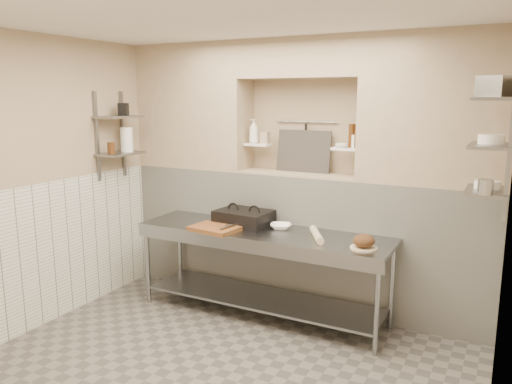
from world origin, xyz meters
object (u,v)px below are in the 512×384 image
Objects in this scene: mixing_bowl at (281,226)px; bowl_alcove at (341,146)px; rolling_pin at (317,235)px; bread_loaf at (364,241)px; jug_left at (127,139)px; panini_press at (244,218)px; bottle_soap at (254,131)px; prep_table at (262,256)px; cutting_board at (214,229)px.

bowl_alcove reaches higher than mixing_bowl.
rolling_pin is 0.50m from bread_loaf.
panini_press is at bearing 6.59° from jug_left.
bread_loaf is at bearing -24.60° from bottle_soap.
prep_table is 4.47× the size of panini_press.
mixing_bowl is 2.00m from jug_left.
panini_press is at bearing 171.28° from rolling_pin.
mixing_bowl is at bearing 33.11° from cutting_board.
panini_press reaches higher than bread_loaf.
mixing_bowl is at bearing -141.11° from bowl_alcove.
prep_table is at bearing 26.33° from cutting_board.
jug_left is (-2.74, 0.09, 0.78)m from bread_loaf.
bread_loaf is (1.06, -0.11, 0.33)m from prep_table.
bottle_soap is at bearing 107.39° from panini_press.
mixing_bowl is at bearing 161.02° from rolling_pin.
cutting_board reaches higher than prep_table.
jug_left reaches higher than mixing_bowl.
bread_loaf is at bearing -16.28° from mixing_bowl.
bottle_soap is at bearing 23.67° from jug_left.
rolling_pin is at bearing 0.77° from jug_left.
jug_left is at bearing 171.61° from cutting_board.
rolling_pin is at bearing 0.41° from prep_table.
panini_press is at bearing 169.44° from bread_loaf.
bowl_alcove is at bearing 38.89° from mixing_bowl.
prep_table is at bearing 173.84° from bread_loaf.
rolling_pin is at bearing -4.65° from panini_press.
cutting_board is 2.18× the size of mixing_bowl.
bowl_alcove is at bearing 28.55° from panini_press.
rolling_pin is 2.36× the size of bread_loaf.
bread_loaf is 1.10m from bowl_alcove.
prep_table is at bearing -21.79° from panini_press.
panini_press is 0.42m from mixing_bowl.
cutting_board is 1.51m from jug_left.
panini_press is 2.74× the size of mixing_bowl.
jug_left reaches higher than bread_loaf.
bread_loaf is 0.71× the size of jug_left.
bottle_soap reaches higher than mixing_bowl.
rolling_pin is 1.72× the size of bottle_soap.
rolling_pin reaches higher than mixing_bowl.
panini_press is 1.26× the size of cutting_board.
bottle_soap reaches higher than rolling_pin.
panini_press reaches higher than cutting_board.
bottle_soap reaches higher than bowl_alcove.
jug_left is at bearing 178.15° from bread_loaf.
bowl_alcove is (0.99, -0.00, -0.11)m from bottle_soap.
bottle_soap is at bearing 142.85° from mixing_bowl.
jug_left is (-1.25, 0.18, 0.83)m from cutting_board.
panini_press is 0.87m from rolling_pin.
bottle_soap is (-0.10, 0.41, 0.87)m from panini_press.
prep_table is 2.01m from jug_left.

